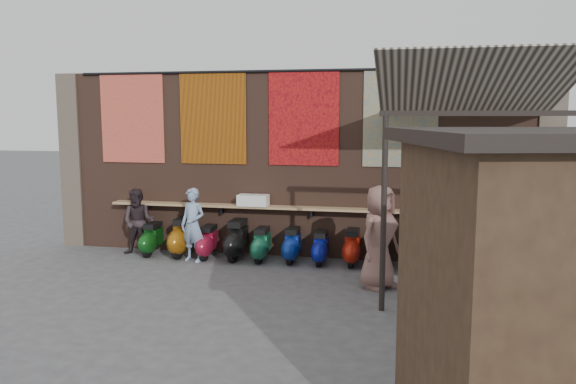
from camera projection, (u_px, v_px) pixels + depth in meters
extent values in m
plane|color=#474749|center=(262.00, 291.00, 9.84)|extent=(70.00, 70.00, 0.00)
cube|color=brown|center=(291.00, 164.00, 12.20)|extent=(10.00, 0.40, 4.00)
cube|color=#4C4238|center=(75.00, 161.00, 13.23)|extent=(0.50, 0.50, 4.00)
cube|color=#4C4238|center=(547.00, 169.00, 11.17)|extent=(0.50, 0.50, 4.00)
cube|color=#9E7A51|center=(288.00, 208.00, 11.96)|extent=(8.00, 0.32, 0.05)
cube|color=white|center=(253.00, 200.00, 12.06)|extent=(0.65, 0.33, 0.24)
cube|color=#9C163D|center=(132.00, 118.00, 12.56)|extent=(1.50, 0.02, 2.00)
cube|color=orange|center=(213.00, 118.00, 12.19)|extent=(1.50, 0.02, 2.00)
cube|color=#B11B16|center=(303.00, 118.00, 11.79)|extent=(1.50, 0.02, 2.00)
cube|color=teal|center=(400.00, 118.00, 11.40)|extent=(1.50, 0.02, 2.00)
cylinder|color=black|center=(289.00, 71.00, 11.71)|extent=(9.50, 0.06, 0.06)
imported|color=#809ABA|center=(193.00, 225.00, 11.74)|extent=(0.65, 0.52, 1.56)
imported|color=#2C2226|center=(139.00, 222.00, 12.34)|extent=(0.77, 0.64, 1.46)
imported|color=#171B34|center=(464.00, 240.00, 9.80)|extent=(1.04, 1.04, 1.76)
imported|color=#4D4D51|center=(463.00, 252.00, 9.21)|extent=(1.13, 0.72, 1.66)
imported|color=#7F5851|center=(380.00, 237.00, 9.88)|extent=(1.01, 1.07, 1.85)
cube|color=black|center=(574.00, 307.00, 4.84)|extent=(3.00, 2.54, 2.81)
cube|color=gold|center=(523.00, 215.00, 5.75)|extent=(1.17, 0.35, 0.50)
cube|color=#473321|center=(518.00, 309.00, 5.88)|extent=(2.11, 0.65, 0.06)
cube|color=beige|center=(473.00, 86.00, 9.55)|extent=(3.20, 3.28, 0.97)
cube|color=#33261C|center=(464.00, 69.00, 11.04)|extent=(3.30, 0.08, 0.12)
cube|color=black|center=(484.00, 113.00, 8.16)|extent=(3.00, 0.08, 0.08)
cylinder|color=black|center=(384.00, 213.00, 8.64)|extent=(0.09, 0.09, 3.10)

